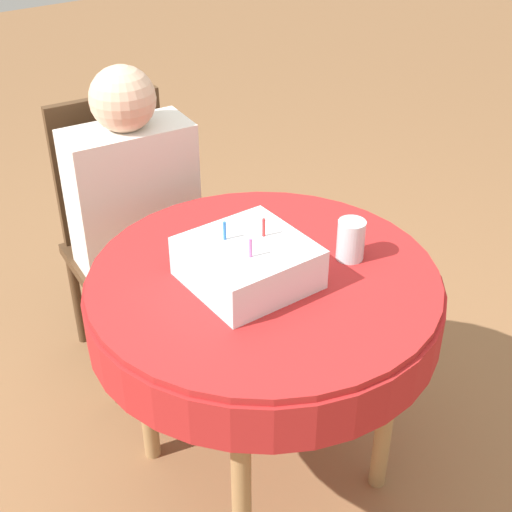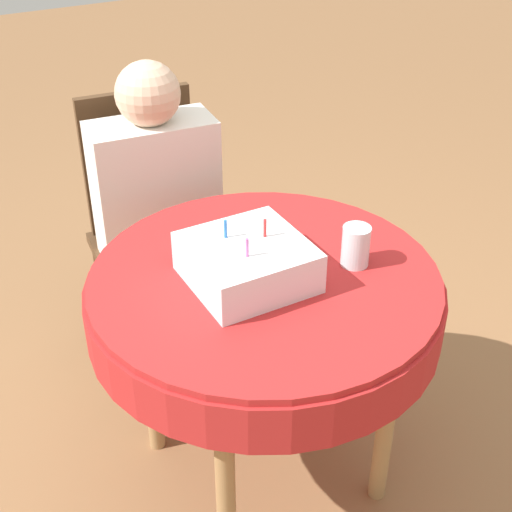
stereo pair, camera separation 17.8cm
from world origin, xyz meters
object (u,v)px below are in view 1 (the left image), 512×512
at_px(chair, 129,230).
at_px(birthday_cake, 248,263).
at_px(drinking_glass, 351,240).
at_px(person, 135,199).

bearing_deg(chair, birthday_cake, -87.37).
height_order(chair, birthday_cake, chair).
relative_size(chair, drinking_glass, 8.49).
xyz_separation_m(person, birthday_cake, (-0.03, -0.68, 0.13)).
bearing_deg(person, chair, 90.00).
relative_size(chair, person, 0.85).
relative_size(person, birthday_cake, 3.85).
xyz_separation_m(chair, person, (-0.01, -0.10, 0.17)).
relative_size(person, drinking_glass, 9.95).
xyz_separation_m(birthday_cake, drinking_glass, (0.28, -0.07, 0.00)).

